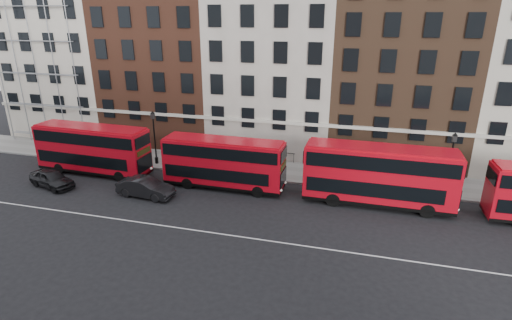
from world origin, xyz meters
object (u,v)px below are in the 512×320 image
(bus_c, at_px, (378,174))
(car_rear, at_px, (52,179))
(bus_a, at_px, (92,148))
(bus_b, at_px, (223,162))
(car_front, at_px, (145,187))

(bus_c, distance_m, car_rear, 27.47)
(bus_a, xyz_separation_m, car_rear, (-1.58, -3.79, -1.70))
(car_rear, bearing_deg, bus_b, -59.27)
(bus_c, height_order, car_rear, bus_c)
(bus_b, distance_m, car_front, 6.74)
(bus_b, height_order, car_rear, bus_b)
(bus_a, bearing_deg, car_front, -22.69)
(bus_a, bearing_deg, bus_b, 2.29)
(bus_b, xyz_separation_m, car_front, (-5.61, -3.40, -1.56))
(bus_a, distance_m, bus_c, 25.57)
(bus_c, relative_size, car_rear, 2.54)
(car_rear, relative_size, car_front, 0.94)
(bus_a, bearing_deg, bus_c, 2.30)
(car_rear, xyz_separation_m, car_front, (8.87, 0.39, 0.02))
(bus_c, xyz_separation_m, car_front, (-18.28, -3.40, -1.78))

